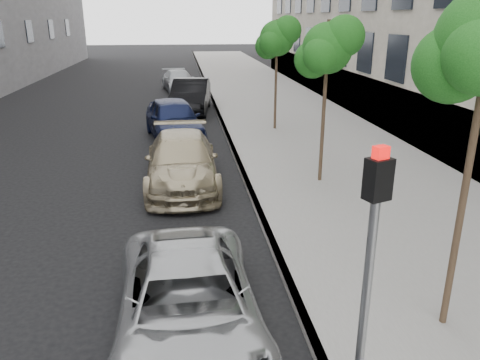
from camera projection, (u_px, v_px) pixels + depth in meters
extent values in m
cube|color=gray|center=(262.00, 94.00, 28.24)|extent=(6.40, 72.00, 0.14)
cube|color=#9E9B93|center=(210.00, 95.00, 27.87)|extent=(0.15, 72.00, 0.14)
cylinder|color=#38281C|center=(468.00, 171.00, 6.23)|extent=(0.10, 0.10, 4.74)
sphere|color=#185315|center=(452.00, 65.00, 5.98)|extent=(1.00, 1.00, 1.00)
cylinder|color=#38281C|center=(324.00, 104.00, 12.40)|extent=(0.10, 0.10, 4.26)
sphere|color=#185315|center=(327.00, 48.00, 11.93)|extent=(1.30, 1.30, 1.30)
sphere|color=#185315|center=(344.00, 36.00, 11.68)|extent=(1.04, 1.04, 1.04)
sphere|color=#185315|center=(313.00, 60.00, 12.22)|extent=(0.98, 0.98, 0.98)
cylinder|color=#38281C|center=(276.00, 76.00, 18.49)|extent=(0.10, 0.10, 4.24)
sphere|color=#185315|center=(277.00, 38.00, 18.02)|extent=(1.36, 1.36, 1.36)
sphere|color=#185315|center=(287.00, 30.00, 17.78)|extent=(1.09, 1.09, 1.09)
sphere|color=#185315|center=(268.00, 46.00, 18.32)|extent=(1.02, 1.02, 1.02)
cylinder|color=#939699|center=(364.00, 313.00, 5.02)|extent=(0.10, 0.10, 2.63)
cube|color=black|center=(378.00, 179.00, 4.52)|extent=(0.29, 0.25, 0.42)
cube|color=red|center=(381.00, 152.00, 4.43)|extent=(0.17, 0.14, 0.12)
imported|color=#A5A8AA|center=(188.00, 304.00, 6.62)|extent=(2.18, 4.45, 1.22)
imported|color=tan|center=(182.00, 161.00, 12.94)|extent=(1.97, 4.79, 1.39)
imported|color=#11183A|center=(174.00, 119.00, 17.82)|extent=(2.58, 4.80, 1.55)
imported|color=black|center=(191.00, 96.00, 22.87)|extent=(2.26, 5.02, 1.60)
imported|color=#96999E|center=(179.00, 81.00, 29.46)|extent=(2.49, 4.65, 1.28)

